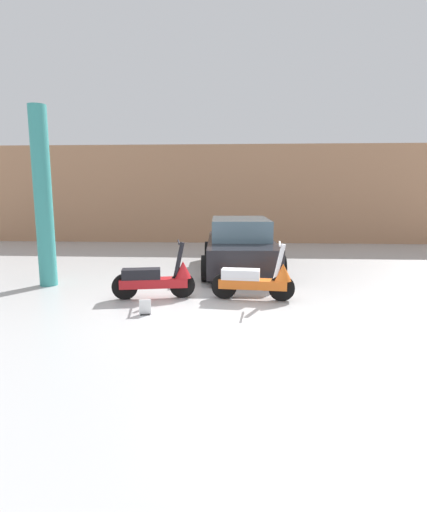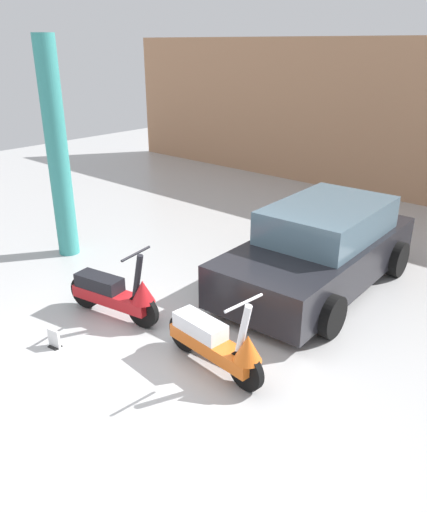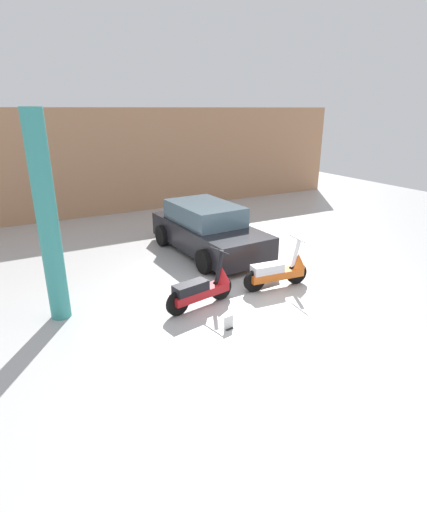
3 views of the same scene
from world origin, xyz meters
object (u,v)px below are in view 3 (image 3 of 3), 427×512
placard_near_left_scooter (229,323)px  support_column_side (48,221)px  car_rear_left (208,230)px  scooter_front_left (203,288)px  scooter_front_right (279,271)px

placard_near_left_scooter → support_column_side: (-2.63, 1.98, 1.81)m
car_rear_left → placard_near_left_scooter: bearing=-25.4°
placard_near_left_scooter → support_column_side: size_ratio=0.07×
scooter_front_left → car_rear_left: size_ratio=0.39×
scooter_front_right → car_rear_left: size_ratio=0.39×
scooter_front_right → support_column_side: 4.91m
scooter_front_left → scooter_front_right: bearing=-10.2°
scooter_front_right → placard_near_left_scooter: scooter_front_right is taller
scooter_front_right → car_rear_left: (-0.29, 2.88, 0.25)m
scooter_front_right → car_rear_left: car_rear_left is taller
scooter_front_left → support_column_side: support_column_side is taller
placard_near_left_scooter → scooter_front_right: bearing=28.2°
car_rear_left → scooter_front_left: bearing=-32.3°
scooter_front_left → placard_near_left_scooter: size_ratio=6.16×
scooter_front_right → placard_near_left_scooter: 2.22m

